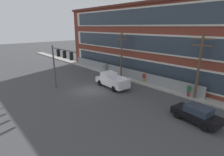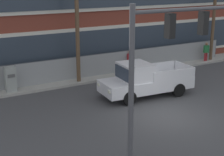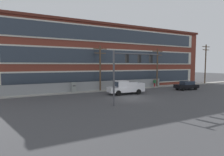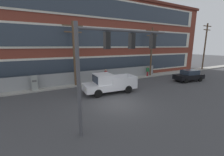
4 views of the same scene
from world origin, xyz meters
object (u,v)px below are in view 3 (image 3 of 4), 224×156
(pickup_truck_white, at_px, (125,88))
(utility_pole_midblock, at_px, (157,66))
(sedan_black, at_px, (187,85))
(utility_pole_near_corner, at_px, (100,66))
(utility_pole_far_east, at_px, (205,62))
(pedestrian_near_cabinet, at_px, (122,84))
(pedestrian_by_fence, at_px, (155,83))
(electrical_cabinet, at_px, (74,88))
(traffic_signal_mast, at_px, (129,65))

(pickup_truck_white, distance_m, utility_pole_midblock, 11.33)
(sedan_black, height_order, utility_pole_near_corner, utility_pole_near_corner)
(pickup_truck_white, relative_size, sedan_black, 1.30)
(sedan_black, distance_m, utility_pole_far_east, 13.42)
(pickup_truck_white, relative_size, pedestrian_near_cabinet, 3.37)
(pickup_truck_white, height_order, pedestrian_by_fence, pickup_truck_white)
(utility_pole_far_east, distance_m, pedestrian_near_cabinet, 22.30)
(pedestrian_near_cabinet, distance_m, pedestrian_by_fence, 7.15)
(utility_pole_near_corner, relative_size, electrical_cabinet, 4.44)
(traffic_signal_mast, height_order, pedestrian_near_cabinet, traffic_signal_mast)
(utility_pole_far_east, bearing_deg, sedan_black, -157.10)
(sedan_black, xyz_separation_m, pedestrian_near_cabinet, (-10.19, 5.51, 0.18))
(electrical_cabinet, bearing_deg, pedestrian_near_cabinet, 2.79)
(traffic_signal_mast, distance_m, sedan_black, 16.57)
(sedan_black, relative_size, pedestrian_near_cabinet, 2.58)
(pickup_truck_white, bearing_deg, utility_pole_near_corner, 118.33)
(pickup_truck_white, xyz_separation_m, sedan_black, (12.26, -0.73, -0.17))
(utility_pole_near_corner, height_order, pedestrian_near_cabinet, utility_pole_near_corner)
(traffic_signal_mast, bearing_deg, pedestrian_by_fence, 40.15)
(sedan_black, xyz_separation_m, utility_pole_far_east, (11.73, 4.96, 4.22))
(electrical_cabinet, relative_size, pedestrian_by_fence, 1.01)
(utility_pole_near_corner, xyz_separation_m, utility_pole_midblock, (12.21, 0.15, 0.01))
(traffic_signal_mast, xyz_separation_m, electrical_cabinet, (-3.70, 10.41, -3.52))
(sedan_black, bearing_deg, pickup_truck_white, 176.60)
(sedan_black, relative_size, utility_pole_midblock, 0.58)
(traffic_signal_mast, relative_size, pedestrian_by_fence, 3.54)
(electrical_cabinet, bearing_deg, pickup_truck_white, -32.92)
(pickup_truck_white, xyz_separation_m, pedestrian_near_cabinet, (2.08, 4.78, 0.01))
(traffic_signal_mast, bearing_deg, utility_pole_far_east, 20.84)
(utility_pole_midblock, bearing_deg, pickup_truck_white, -156.06)
(pickup_truck_white, height_order, pedestrian_near_cabinet, pickup_truck_white)
(electrical_cabinet, xyz_separation_m, pedestrian_by_fence, (15.93, -0.09, 0.12))
(electrical_cabinet, distance_m, pedestrian_near_cabinet, 8.81)
(utility_pole_near_corner, relative_size, utility_pole_midblock, 1.00)
(pickup_truck_white, height_order, electrical_cabinet, pickup_truck_white)
(electrical_cabinet, height_order, pedestrian_by_fence, electrical_cabinet)
(utility_pole_far_east, bearing_deg, pedestrian_near_cabinet, 178.56)
(traffic_signal_mast, bearing_deg, utility_pole_near_corner, 85.98)
(utility_pole_far_east, distance_m, electrical_cabinet, 31.00)
(electrical_cabinet, bearing_deg, utility_pole_near_corner, -1.25)
(utility_pole_midblock, xyz_separation_m, electrical_cabinet, (-16.64, -0.06, -3.36))
(pickup_truck_white, relative_size, pedestrian_by_fence, 3.37)
(sedan_black, distance_m, pedestrian_near_cabinet, 11.58)
(utility_pole_near_corner, relative_size, pedestrian_by_fence, 4.47)
(sedan_black, height_order, utility_pole_far_east, utility_pole_far_east)
(utility_pole_near_corner, height_order, electrical_cabinet, utility_pole_near_corner)
(sedan_black, height_order, pedestrian_near_cabinet, pedestrian_near_cabinet)
(utility_pole_near_corner, bearing_deg, sedan_black, -18.89)
(sedan_black, xyz_separation_m, electrical_cabinet, (-18.98, 5.08, 0.05))
(utility_pole_midblock, height_order, utility_pole_far_east, utility_pole_far_east)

